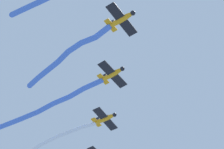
{
  "coord_description": "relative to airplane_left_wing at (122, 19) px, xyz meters",
  "views": [
    {
      "loc": [
        24.61,
        -2.62,
        4.26
      ],
      "look_at": [
        -21.07,
        5.27,
        58.69
      ],
      "focal_mm": 67.88,
      "sensor_mm": 36.0,
      "label": 1
    }
  ],
  "objects": [
    {
      "name": "airplane_right_wing",
      "position": [
        -11.18,
        0.55,
        0.25
      ],
      "size": [
        5.64,
        5.74,
        1.65
      ],
      "rotation": [
        0.0,
        0.0,
        0.77
      ],
      "color": "orange"
    },
    {
      "name": "smoke_trail_slot",
      "position": [
        -31.81,
        -8.36,
        1.51
      ],
      "size": [
        17.58,
        14.66,
        2.96
      ],
      "color": "white"
    },
    {
      "name": "airplane_slot",
      "position": [
        -22.38,
        1.1,
        0.5
      ],
      "size": [
        5.92,
        5.44,
        1.65
      ],
      "rotation": [
        0.0,
        0.0,
        0.85
      ],
      "color": "orange"
    },
    {
      "name": "smoke_trail_left_wing",
      "position": [
        -9.02,
        -7.75,
        0.34
      ],
      "size": [
        16.07,
        12.46,
        1.91
      ],
      "color": "#4C75DB"
    },
    {
      "name": "smoke_trail_right_wing",
      "position": [
        -21.38,
        -11.8,
        -0.69
      ],
      "size": [
        17.27,
        22.91,
        2.65
      ],
      "color": "#4C75DB"
    },
    {
      "name": "airplane_left_wing",
      "position": [
        0.0,
        0.0,
        0.0
      ],
      "size": [
        5.74,
        5.65,
        1.65
      ],
      "rotation": [
        0.0,
        0.0,
        0.8
      ],
      "color": "orange"
    }
  ]
}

